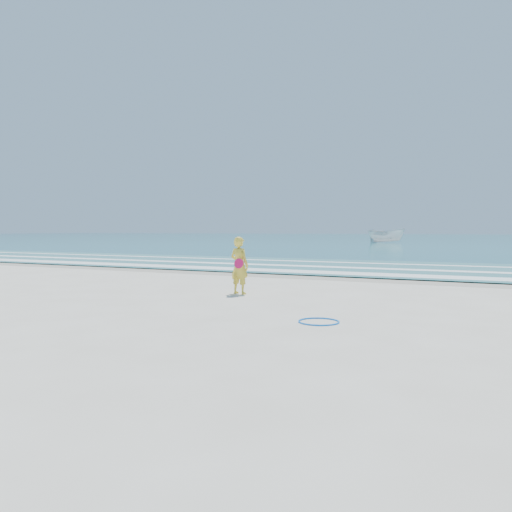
% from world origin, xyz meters
% --- Properties ---
extents(ground, '(400.00, 400.00, 0.00)m').
position_xyz_m(ground, '(0.00, 0.00, 0.00)').
color(ground, silver).
rests_on(ground, ground).
extents(wet_sand, '(400.00, 2.40, 0.00)m').
position_xyz_m(wet_sand, '(0.00, 9.00, 0.00)').
color(wet_sand, '#B2A893').
rests_on(wet_sand, ground).
extents(ocean, '(400.00, 190.00, 0.04)m').
position_xyz_m(ocean, '(0.00, 105.00, 0.02)').
color(ocean, '#19727F').
rests_on(ocean, ground).
extents(shallow, '(400.00, 10.00, 0.01)m').
position_xyz_m(shallow, '(0.00, 14.00, 0.04)').
color(shallow, '#59B7AD').
rests_on(shallow, ocean).
extents(foam_near, '(400.00, 1.40, 0.01)m').
position_xyz_m(foam_near, '(0.00, 10.30, 0.05)').
color(foam_near, white).
rests_on(foam_near, shallow).
extents(foam_mid, '(400.00, 0.90, 0.01)m').
position_xyz_m(foam_mid, '(0.00, 13.20, 0.05)').
color(foam_mid, white).
rests_on(foam_mid, shallow).
extents(foam_far, '(400.00, 0.60, 0.01)m').
position_xyz_m(foam_far, '(0.00, 16.50, 0.05)').
color(foam_far, white).
rests_on(foam_far, shallow).
extents(hoop, '(0.91, 0.91, 0.03)m').
position_xyz_m(hoop, '(3.69, 0.28, 0.01)').
color(hoop, '#0D76ED').
rests_on(hoop, ground).
extents(boat, '(5.18, 2.50, 1.92)m').
position_xyz_m(boat, '(-6.93, 58.46, 1.00)').
color(boat, silver).
rests_on(boat, ocean).
extents(woman, '(0.62, 0.47, 1.55)m').
position_xyz_m(woman, '(0.40, 3.29, 0.78)').
color(woman, yellow).
rests_on(woman, ground).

